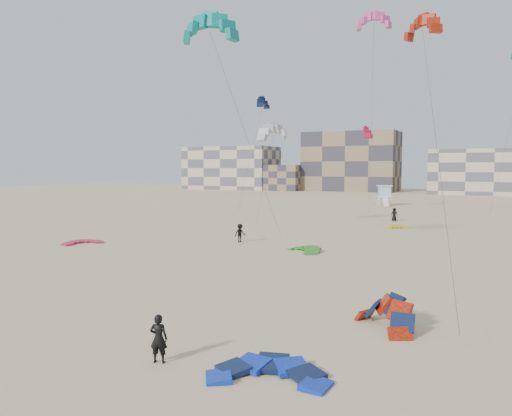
% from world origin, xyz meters
% --- Properties ---
extents(ground, '(320.00, 320.00, 0.00)m').
position_xyz_m(ground, '(0.00, 0.00, 0.00)').
color(ground, '#CCB689').
rests_on(ground, ground).
extents(kite_ground_blue, '(4.65, 4.80, 1.24)m').
position_xyz_m(kite_ground_blue, '(5.05, -2.22, 0.00)').
color(kite_ground_blue, '#172BD2').
rests_on(kite_ground_blue, ground).
extents(kite_ground_orange, '(4.71, 4.71, 3.33)m').
position_xyz_m(kite_ground_orange, '(7.47, 4.81, 0.00)').
color(kite_ground_orange, red).
rests_on(kite_ground_orange, ground).
extents(kite_ground_red, '(4.74, 4.67, 0.61)m').
position_xyz_m(kite_ground_red, '(-23.16, 17.27, 0.00)').
color(kite_ground_red, red).
rests_on(kite_ground_red, ground).
extents(kite_ground_green, '(4.83, 4.87, 1.41)m').
position_xyz_m(kite_ground_green, '(-2.98, 22.29, 0.00)').
color(kite_ground_green, '#39981C').
rests_on(kite_ground_green, ground).
extents(kite_ground_yellow, '(3.86, 3.94, 1.26)m').
position_xyz_m(kite_ground_yellow, '(1.10, 42.26, 0.00)').
color(kite_ground_yellow, gold).
rests_on(kite_ground_yellow, ground).
extents(kitesurfer_main, '(0.75, 0.60, 1.80)m').
position_xyz_m(kitesurfer_main, '(0.91, -2.76, 0.90)').
color(kitesurfer_main, black).
rests_on(kitesurfer_main, ground).
extents(kitesurfer_c, '(1.14, 1.31, 1.76)m').
position_xyz_m(kitesurfer_c, '(-10.36, 24.59, 0.88)').
color(kitesurfer_c, black).
rests_on(kitesurfer_c, ground).
extents(kitesurfer_e, '(0.98, 0.76, 1.78)m').
position_xyz_m(kitesurfer_e, '(-0.83, 50.34, 0.89)').
color(kitesurfer_e, black).
rests_on(kitesurfer_e, ground).
extents(kite_fly_teal_a, '(4.73, 12.21, 17.27)m').
position_xyz_m(kite_fly_teal_a, '(-7.44, 14.57, 16.95)').
color(kite_fly_teal_a, '#0A8E88').
rests_on(kite_fly_teal_a, ground).
extents(kite_fly_orange, '(8.77, 33.61, 20.45)m').
position_xyz_m(kite_fly_orange, '(4.64, 33.06, 20.17)').
color(kite_fly_orange, red).
rests_on(kite_fly_orange, ground).
extents(kite_fly_grey, '(5.67, 9.31, 11.54)m').
position_xyz_m(kite_fly_grey, '(-12.05, 36.28, 10.96)').
color(kite_fly_grey, '#BBBBBB').
rests_on(kite_fly_grey, ground).
extents(kite_fly_pink, '(4.30, 8.60, 24.09)m').
position_xyz_m(kite_fly_pink, '(-2.17, 42.39, 23.96)').
color(kite_fly_pink, '#E74EA3').
rests_on(kite_fly_pink, ground).
extents(kite_fly_navy, '(3.33, 8.59, 16.71)m').
position_xyz_m(kite_fly_navy, '(-20.55, 51.04, 16.65)').
color(kite_fly_navy, '#0D163F').
rests_on(kite_fly_navy, ground).
extents(kite_fly_red, '(6.27, 8.33, 13.16)m').
position_xyz_m(kite_fly_red, '(-8.16, 64.81, 12.69)').
color(kite_fly_red, red).
rests_on(kite_fly_red, ground).
extents(lifeguard_tower_far, '(3.39, 5.59, 3.80)m').
position_xyz_m(lifeguard_tower_far, '(-7.88, 77.52, 1.88)').
color(lifeguard_tower_far, white).
rests_on(lifeguard_tower_far, ground).
extents(condo_west_a, '(30.00, 15.00, 14.00)m').
position_xyz_m(condo_west_a, '(-70.00, 130.00, 7.00)').
color(condo_west_a, '#C3B08F').
rests_on(condo_west_a, ground).
extents(condo_west_b, '(28.00, 14.00, 18.00)m').
position_xyz_m(condo_west_b, '(-30.00, 134.00, 9.00)').
color(condo_west_b, '#80694D').
rests_on(condo_west_b, ground).
extents(condo_mid, '(32.00, 16.00, 12.00)m').
position_xyz_m(condo_mid, '(10.00, 130.00, 6.00)').
color(condo_mid, '#C3B08F').
rests_on(condo_mid, ground).
extents(condo_fill_left, '(12.00, 10.00, 8.00)m').
position_xyz_m(condo_fill_left, '(-50.00, 128.00, 4.00)').
color(condo_fill_left, '#80694D').
rests_on(condo_fill_left, ground).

